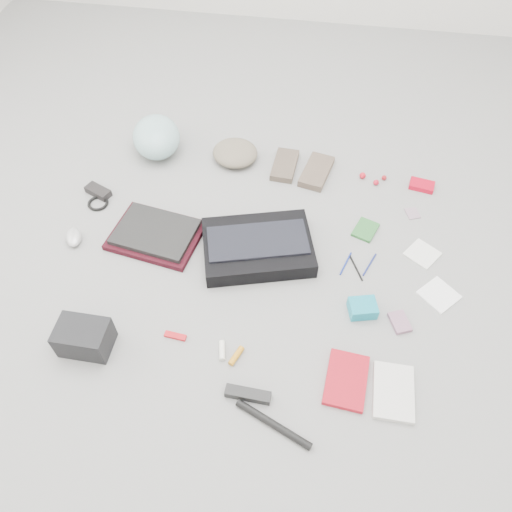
# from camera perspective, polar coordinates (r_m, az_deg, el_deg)

# --- Properties ---
(ground_plane) EXTENTS (4.00, 4.00, 0.00)m
(ground_plane) POSITION_cam_1_polar(r_m,az_deg,el_deg) (1.99, 0.00, -0.89)
(ground_plane) COLOR gray
(messenger_bag) EXTENTS (0.50, 0.41, 0.07)m
(messenger_bag) POSITION_cam_1_polar(r_m,az_deg,el_deg) (2.00, 0.20, 1.02)
(messenger_bag) COLOR black
(messenger_bag) RESTS_ON ground_plane
(bag_flap) EXTENTS (0.43, 0.28, 0.01)m
(bag_flap) POSITION_cam_1_polar(r_m,az_deg,el_deg) (1.97, 0.20, 1.78)
(bag_flap) COLOR black
(bag_flap) RESTS_ON messenger_bag
(laptop_sleeve) EXTENTS (0.40, 0.32, 0.02)m
(laptop_sleeve) POSITION_cam_1_polar(r_m,az_deg,el_deg) (2.11, -11.34, 2.33)
(laptop_sleeve) COLOR #350A13
(laptop_sleeve) RESTS_ON ground_plane
(laptop) EXTENTS (0.35, 0.28, 0.02)m
(laptop) POSITION_cam_1_polar(r_m,az_deg,el_deg) (2.10, -11.43, 2.74)
(laptop) COLOR black
(laptop) RESTS_ON laptop_sleeve
(bike_helmet) EXTENTS (0.30, 0.34, 0.17)m
(bike_helmet) POSITION_cam_1_polar(r_m,az_deg,el_deg) (2.47, -11.32, 13.20)
(bike_helmet) COLOR #A4D5D6
(bike_helmet) RESTS_ON ground_plane
(beanie) EXTENTS (0.27, 0.27, 0.08)m
(beanie) POSITION_cam_1_polar(r_m,az_deg,el_deg) (2.41, -2.41, 11.70)
(beanie) COLOR #776C58
(beanie) RESTS_ON ground_plane
(mitten_left) EXTENTS (0.12, 0.21, 0.03)m
(mitten_left) POSITION_cam_1_polar(r_m,az_deg,el_deg) (2.38, 3.31, 10.32)
(mitten_left) COLOR brown
(mitten_left) RESTS_ON ground_plane
(mitten_right) EXTENTS (0.16, 0.24, 0.03)m
(mitten_right) POSITION_cam_1_polar(r_m,az_deg,el_deg) (2.36, 6.93, 9.56)
(mitten_right) COLOR brown
(mitten_right) RESTS_ON ground_plane
(power_brick) EXTENTS (0.13, 0.10, 0.03)m
(power_brick) POSITION_cam_1_polar(r_m,az_deg,el_deg) (2.35, -17.59, 7.06)
(power_brick) COLOR black
(power_brick) RESTS_ON ground_plane
(cable_coil) EXTENTS (0.10, 0.10, 0.01)m
(cable_coil) POSITION_cam_1_polar(r_m,az_deg,el_deg) (2.31, -17.61, 5.77)
(cable_coil) COLOR black
(cable_coil) RESTS_ON ground_plane
(mouse) EXTENTS (0.10, 0.12, 0.04)m
(mouse) POSITION_cam_1_polar(r_m,az_deg,el_deg) (2.19, -20.13, 2.02)
(mouse) COLOR #B7B7B7
(mouse) RESTS_ON ground_plane
(camera_bag) EXTENTS (0.18, 0.13, 0.12)m
(camera_bag) POSITION_cam_1_polar(r_m,az_deg,el_deg) (1.84, -19.04, -8.79)
(camera_bag) COLOR black
(camera_bag) RESTS_ON ground_plane
(multitool) EXTENTS (0.08, 0.03, 0.01)m
(multitool) POSITION_cam_1_polar(r_m,az_deg,el_deg) (1.83, -9.20, -9.01)
(multitool) COLOR red
(multitool) RESTS_ON ground_plane
(toiletry_tube_white) EXTENTS (0.04, 0.07, 0.02)m
(toiletry_tube_white) POSITION_cam_1_polar(r_m,az_deg,el_deg) (1.78, -3.90, -10.72)
(toiletry_tube_white) COLOR white
(toiletry_tube_white) RESTS_ON ground_plane
(toiletry_tube_orange) EXTENTS (0.05, 0.08, 0.02)m
(toiletry_tube_orange) POSITION_cam_1_polar(r_m,az_deg,el_deg) (1.77, -2.27, -11.32)
(toiletry_tube_orange) COLOR orange
(toiletry_tube_orange) RESTS_ON ground_plane
(u_lock) EXTENTS (0.15, 0.04, 0.03)m
(u_lock) POSITION_cam_1_polar(r_m,az_deg,el_deg) (1.70, -0.93, -15.53)
(u_lock) COLOR black
(u_lock) RESTS_ON ground_plane
(bike_pump) EXTENTS (0.26, 0.13, 0.03)m
(bike_pump) POSITION_cam_1_polar(r_m,az_deg,el_deg) (1.67, 1.99, -18.65)
(bike_pump) COLOR black
(bike_pump) RESTS_ON ground_plane
(book_red) EXTENTS (0.15, 0.21, 0.02)m
(book_red) POSITION_cam_1_polar(r_m,az_deg,el_deg) (1.75, 10.28, -13.78)
(book_red) COLOR red
(book_red) RESTS_ON ground_plane
(book_white) EXTENTS (0.13, 0.20, 0.02)m
(book_white) POSITION_cam_1_polar(r_m,az_deg,el_deg) (1.77, 15.43, -14.74)
(book_white) COLOR silver
(book_white) RESTS_ON ground_plane
(notepad) EXTENTS (0.12, 0.14, 0.01)m
(notepad) POSITION_cam_1_polar(r_m,az_deg,el_deg) (2.15, 12.39, 2.95)
(notepad) COLOR #2A672E
(notepad) RESTS_ON ground_plane
(pen_blue) EXTENTS (0.04, 0.12, 0.01)m
(pen_blue) POSITION_cam_1_polar(r_m,az_deg,el_deg) (2.02, 10.21, -0.85)
(pen_blue) COLOR navy
(pen_blue) RESTS_ON ground_plane
(pen_black) EXTENTS (0.06, 0.12, 0.01)m
(pen_black) POSITION_cam_1_polar(r_m,az_deg,el_deg) (2.02, 11.36, -1.34)
(pen_black) COLOR black
(pen_black) RESTS_ON ground_plane
(pen_navy) EXTENTS (0.05, 0.12, 0.01)m
(pen_navy) POSITION_cam_1_polar(r_m,az_deg,el_deg) (2.04, 12.85, -0.97)
(pen_navy) COLOR navy
(pen_navy) RESTS_ON ground_plane
(accordion_wallet) EXTENTS (0.12, 0.10, 0.05)m
(accordion_wallet) POSITION_cam_1_polar(r_m,az_deg,el_deg) (1.89, 12.08, -5.84)
(accordion_wallet) COLOR #1493AF
(accordion_wallet) RESTS_ON ground_plane
(card_deck) EXTENTS (0.09, 0.11, 0.02)m
(card_deck) POSITION_cam_1_polar(r_m,az_deg,el_deg) (1.91, 16.10, -7.27)
(card_deck) COLOR #9D6C87
(card_deck) RESTS_ON ground_plane
(napkin_top) EXTENTS (0.16, 0.16, 0.01)m
(napkin_top) POSITION_cam_1_polar(r_m,az_deg,el_deg) (2.13, 18.48, 0.24)
(napkin_top) COLOR white
(napkin_top) RESTS_ON ground_plane
(napkin_bottom) EXTENTS (0.17, 0.17, 0.01)m
(napkin_bottom) POSITION_cam_1_polar(r_m,az_deg,el_deg) (2.03, 20.17, -4.19)
(napkin_bottom) COLOR white
(napkin_bottom) RESTS_ON ground_plane
(lollipop_a) EXTENTS (0.03, 0.03, 0.03)m
(lollipop_a) POSITION_cam_1_polar(r_m,az_deg,el_deg) (2.37, 12.09, 8.99)
(lollipop_a) COLOR red
(lollipop_a) RESTS_ON ground_plane
(lollipop_b) EXTENTS (0.03, 0.03, 0.03)m
(lollipop_b) POSITION_cam_1_polar(r_m,az_deg,el_deg) (2.35, 13.56, 8.17)
(lollipop_b) COLOR red
(lollipop_b) RESTS_ON ground_plane
(lollipop_c) EXTENTS (0.03, 0.03, 0.02)m
(lollipop_c) POSITION_cam_1_polar(r_m,az_deg,el_deg) (2.39, 14.43, 8.66)
(lollipop_c) COLOR maroon
(lollipop_c) RESTS_ON ground_plane
(altoids_tin) EXTENTS (0.12, 0.09, 0.02)m
(altoids_tin) POSITION_cam_1_polar(r_m,az_deg,el_deg) (2.40, 18.41, 7.67)
(altoids_tin) COLOR red
(altoids_tin) RESTS_ON ground_plane
(stamp_sheet) EXTENTS (0.07, 0.08, 0.00)m
(stamp_sheet) POSITION_cam_1_polar(r_m,az_deg,el_deg) (2.27, 17.46, 4.68)
(stamp_sheet) COLOR #A48296
(stamp_sheet) RESTS_ON ground_plane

